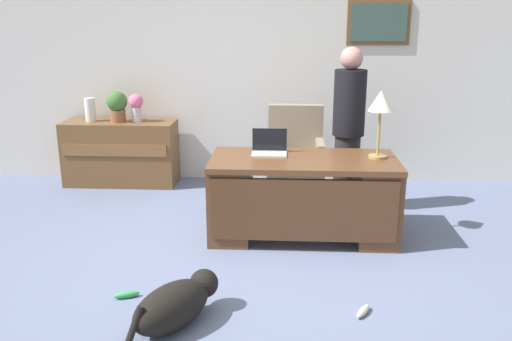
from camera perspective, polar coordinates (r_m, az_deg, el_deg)
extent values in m
plane|color=slate|center=(4.37, -0.93, -10.59)|extent=(12.00, 12.00, 0.00)
cube|color=silver|center=(6.53, 0.65, 10.73)|extent=(7.00, 0.12, 2.70)
cube|color=brown|center=(6.50, 12.93, 15.10)|extent=(0.72, 0.03, 0.50)
cube|color=#375048|center=(6.48, 12.96, 15.10)|extent=(0.64, 0.01, 0.42)
cube|color=brown|center=(4.82, 5.10, 1.02)|extent=(1.68, 0.80, 0.05)
cube|color=brown|center=(4.95, -2.65, -3.00)|extent=(0.36, 0.74, 0.69)
cube|color=brown|center=(4.99, 12.58, -3.20)|extent=(0.36, 0.74, 0.69)
cube|color=#4E2F1C|center=(4.57, 5.14, -4.25)|extent=(1.58, 0.04, 0.55)
cube|color=brown|center=(6.64, -14.19, 1.84)|extent=(1.32, 0.48, 0.76)
cube|color=brown|center=(6.39, -14.88, 2.08)|extent=(1.22, 0.02, 0.14)
cube|color=gray|center=(5.82, 4.20, 0.19)|extent=(0.60, 0.58, 0.18)
cylinder|color=black|center=(5.89, 4.15, -1.97)|extent=(0.10, 0.10, 0.28)
cylinder|color=black|center=(5.92, 4.13, -3.02)|extent=(0.52, 0.52, 0.05)
cube|color=gray|center=(5.96, 4.23, 4.29)|extent=(0.60, 0.12, 0.57)
cube|color=gray|center=(5.77, 1.65, 2.14)|extent=(0.08, 0.50, 0.22)
cube|color=gray|center=(5.78, 6.82, 2.05)|extent=(0.08, 0.50, 0.22)
cylinder|color=#262323|center=(5.61, 9.57, -0.27)|extent=(0.26, 0.26, 0.81)
cylinder|color=black|center=(5.45, 9.93, 7.11)|extent=(0.32, 0.32, 0.65)
sphere|color=tan|center=(5.40, 10.16, 11.70)|extent=(0.22, 0.22, 0.22)
ellipsoid|color=black|center=(3.62, -8.96, -14.14)|extent=(0.59, 0.67, 0.30)
sphere|color=black|center=(3.79, -5.57, -11.88)|extent=(0.20, 0.20, 0.20)
cylinder|color=black|center=(3.44, -12.81, -15.70)|extent=(0.12, 0.15, 0.21)
cube|color=#B2B5BA|center=(4.91, 1.41, 1.77)|extent=(0.32, 0.22, 0.01)
cube|color=black|center=(4.99, 1.46, 3.32)|extent=(0.32, 0.01, 0.21)
cylinder|color=#9E8447|center=(4.93, 12.79, 1.46)|extent=(0.16, 0.16, 0.02)
cylinder|color=#9E8447|center=(4.88, 12.95, 3.87)|extent=(0.02, 0.02, 0.40)
cone|color=silver|center=(4.83, 13.16, 7.24)|extent=(0.22, 0.22, 0.18)
cylinder|color=silver|center=(6.48, -12.60, 5.84)|extent=(0.11, 0.11, 0.17)
sphere|color=pink|center=(6.46, -12.68, 7.21)|extent=(0.17, 0.17, 0.17)
cylinder|color=silver|center=(6.64, -17.25, 6.20)|extent=(0.12, 0.12, 0.28)
cylinder|color=brown|center=(6.55, -14.50, 5.67)|extent=(0.18, 0.18, 0.14)
sphere|color=#3D6D33|center=(6.52, -14.60, 7.14)|extent=(0.24, 0.24, 0.24)
ellipsoid|color=beige|center=(3.85, 11.33, -14.47)|extent=(0.14, 0.18, 0.05)
ellipsoid|color=green|center=(4.08, -13.59, -12.74)|extent=(0.19, 0.11, 0.05)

